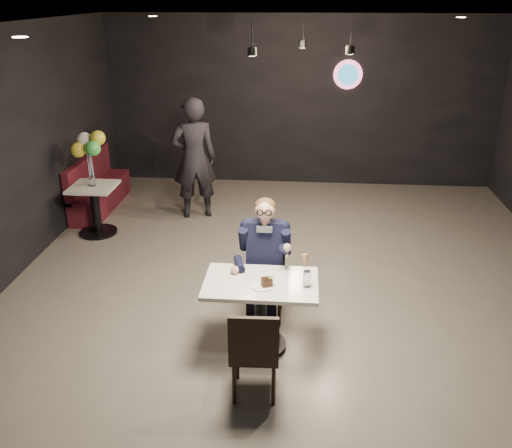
# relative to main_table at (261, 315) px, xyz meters

# --- Properties ---
(floor) EXTENTS (9.00, 9.00, 0.00)m
(floor) POSITION_rel_main_table_xyz_m (0.31, 0.75, -0.38)
(floor) COLOR #6C655A
(floor) RESTS_ON ground
(wall_sign) EXTENTS (0.50, 0.06, 0.50)m
(wall_sign) POSITION_rel_main_table_xyz_m (1.11, 5.22, 1.62)
(wall_sign) COLOR pink
(wall_sign) RESTS_ON floor
(pendant_lights) EXTENTS (1.40, 1.20, 0.36)m
(pendant_lights) POSITION_rel_main_table_xyz_m (0.31, 2.75, 2.51)
(pendant_lights) COLOR black
(pendant_lights) RESTS_ON floor
(main_table) EXTENTS (1.10, 0.70, 0.75)m
(main_table) POSITION_rel_main_table_xyz_m (0.00, 0.00, 0.00)
(main_table) COLOR white
(main_table) RESTS_ON floor
(chair_far) EXTENTS (0.42, 0.46, 0.92)m
(chair_far) POSITION_rel_main_table_xyz_m (0.00, 0.55, 0.09)
(chair_far) COLOR black
(chair_far) RESTS_ON floor
(chair_near) EXTENTS (0.44, 0.47, 0.92)m
(chair_near) POSITION_rel_main_table_xyz_m (0.00, -0.68, 0.09)
(chair_near) COLOR black
(chair_near) RESTS_ON floor
(seated_man) EXTENTS (0.60, 0.80, 1.44)m
(seated_man) POSITION_rel_main_table_xyz_m (0.00, 0.55, 0.34)
(seated_man) COLOR black
(seated_man) RESTS_ON floor
(dessert_plate) EXTENTS (0.22, 0.22, 0.01)m
(dessert_plate) POSITION_rel_main_table_xyz_m (0.03, -0.09, 0.38)
(dessert_plate) COLOR white
(dessert_plate) RESTS_ON main_table
(cake_slice) EXTENTS (0.12, 0.11, 0.07)m
(cake_slice) POSITION_rel_main_table_xyz_m (0.06, -0.09, 0.42)
(cake_slice) COLOR black
(cake_slice) RESTS_ON dessert_plate
(mint_leaf) EXTENTS (0.07, 0.04, 0.01)m
(mint_leaf) POSITION_rel_main_table_xyz_m (0.11, -0.08, 0.47)
(mint_leaf) COLOR #33882C
(mint_leaf) RESTS_ON cake_slice
(sundae_glass) EXTENTS (0.07, 0.07, 0.16)m
(sundae_glass) POSITION_rel_main_table_xyz_m (0.44, -0.05, 0.46)
(sundae_glass) COLOR silver
(sundae_glass) RESTS_ON main_table
(wafer_cone) EXTENTS (0.08, 0.08, 0.14)m
(wafer_cone) POSITION_rel_main_table_xyz_m (0.42, -0.03, 0.63)
(wafer_cone) COLOR tan
(wafer_cone) RESTS_ON sundae_glass
(booth_bench) EXTENTS (0.44, 1.76, 0.88)m
(booth_bench) POSITION_rel_main_table_xyz_m (-2.94, 3.60, 0.07)
(booth_bench) COLOR #4A0F1A
(booth_bench) RESTS_ON floor
(side_table) EXTENTS (0.63, 0.63, 0.79)m
(side_table) POSITION_rel_main_table_xyz_m (-2.64, 2.60, 0.02)
(side_table) COLOR white
(side_table) RESTS_ON floor
(balloon_vase) EXTENTS (0.10, 0.10, 0.15)m
(balloon_vase) POSITION_rel_main_table_xyz_m (-2.64, 2.60, 0.45)
(balloon_vase) COLOR silver
(balloon_vase) RESTS_ON side_table
(balloon_bunch) EXTENTS (0.39, 0.39, 0.64)m
(balloon_bunch) POSITION_rel_main_table_xyz_m (-2.64, 2.60, 0.85)
(balloon_bunch) COLOR gold
(balloon_bunch) RESTS_ON balloon_vase
(passerby) EXTENTS (0.79, 0.63, 1.90)m
(passerby) POSITION_rel_main_table_xyz_m (-1.30, 3.42, 0.57)
(passerby) COLOR black
(passerby) RESTS_ON floor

